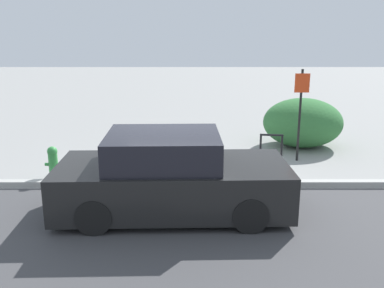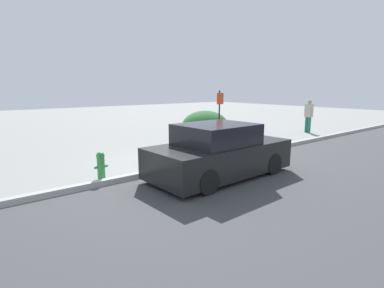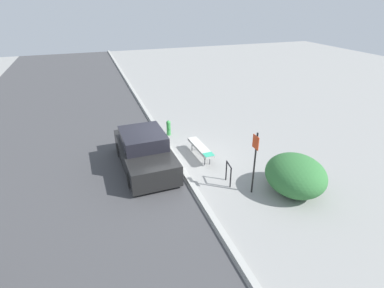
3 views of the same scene
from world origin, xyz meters
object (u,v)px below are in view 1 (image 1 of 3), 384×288
Objects in this scene: bench at (178,151)px; parked_car_near at (171,178)px; fire_hydrant at (53,162)px; sign_post at (300,107)px; bike_rack at (271,147)px.

bench is 0.48× the size of parked_car_near.
bench is 2.61× the size of fire_hydrant.
parked_car_near is at bearing -133.84° from sign_post.
bike_rack is 1.08× the size of fire_hydrant.
fire_hydrant is 0.19× the size of parked_car_near.
fire_hydrant is at bearing -169.60° from bike_rack.
fire_hydrant is (-2.73, -0.66, -0.07)m from bench.
sign_post reaches higher than parked_car_near.
sign_post is (2.99, 0.79, 0.91)m from bench.
bike_rack is 5.02m from fire_hydrant.
sign_post is (0.78, 0.54, 0.88)m from bike_rack.
sign_post is 5.98m from fire_hydrant.
bench is 2.22m from bike_rack.
parked_car_near reaches higher than bench.
bench is at bearing 86.98° from parked_car_near.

